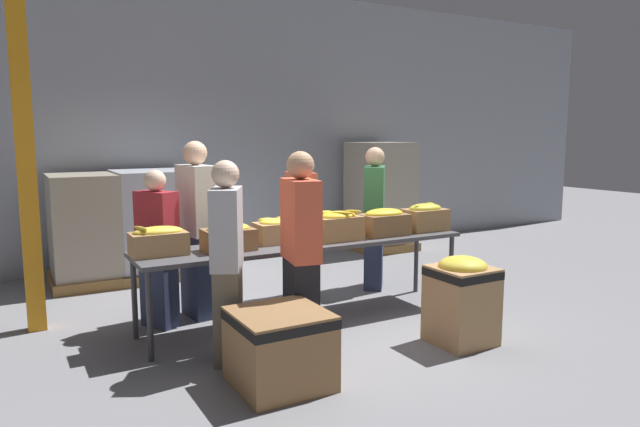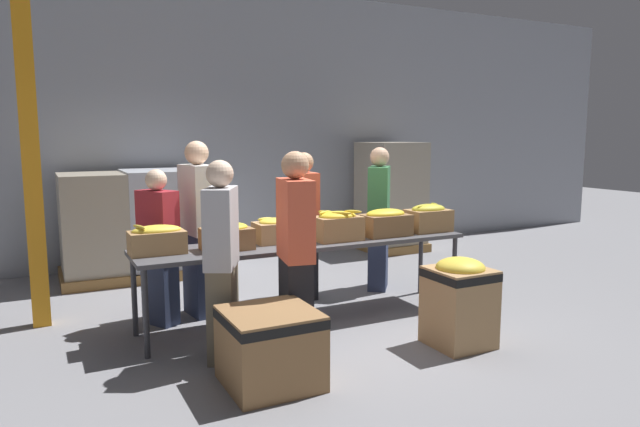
{
  "view_description": "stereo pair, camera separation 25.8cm",
  "coord_description": "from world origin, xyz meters",
  "px_view_note": "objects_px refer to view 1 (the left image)",
  "views": [
    {
      "loc": [
        -2.6,
        -4.88,
        1.85
      ],
      "look_at": [
        0.15,
        0.01,
        1.07
      ],
      "focal_mm": 32.0,
      "sensor_mm": 36.0,
      "label": 1
    },
    {
      "loc": [
        -2.37,
        -5.0,
        1.85
      ],
      "look_at": [
        0.15,
        0.01,
        1.07
      ],
      "focal_mm": 32.0,
      "sensor_mm": 36.0,
      "label": 2
    }
  ],
  "objects_px": {
    "pallet_stack_0": "(381,197)",
    "banana_box_3": "(337,225)",
    "sorting_table": "(307,246)",
    "volunteer_3": "(227,263)",
    "volunteer_2": "(301,226)",
    "volunteer_4": "(158,250)",
    "banana_box_1": "(228,236)",
    "banana_box_0": "(158,241)",
    "pallet_stack_1": "(91,230)",
    "banana_box_2": "(275,230)",
    "volunteer_1": "(374,219)",
    "support_pillar": "(23,118)",
    "volunteer_5": "(301,255)",
    "donation_bin_0": "(280,345)",
    "volunteer_0": "(197,231)",
    "pallet_stack_2": "(155,224)",
    "banana_box_5": "(425,217)",
    "banana_box_4": "(384,222)"
  },
  "relations": [
    {
      "from": "volunteer_2",
      "to": "banana_box_5",
      "type": "bearing_deg",
      "value": 58.93
    },
    {
      "from": "sorting_table",
      "to": "pallet_stack_1",
      "type": "bearing_deg",
      "value": 122.55
    },
    {
      "from": "banana_box_4",
      "to": "volunteer_2",
      "type": "relative_size",
      "value": 0.3
    },
    {
      "from": "banana_box_1",
      "to": "donation_bin_0",
      "type": "relative_size",
      "value": 0.68
    },
    {
      "from": "banana_box_1",
      "to": "sorting_table",
      "type": "bearing_deg",
      "value": 1.86
    },
    {
      "from": "banana_box_0",
      "to": "banana_box_1",
      "type": "xyz_separation_m",
      "value": [
        0.61,
        -0.09,
        0.0
      ]
    },
    {
      "from": "banana_box_4",
      "to": "volunteer_0",
      "type": "relative_size",
      "value": 0.27
    },
    {
      "from": "volunteer_0",
      "to": "volunteer_5",
      "type": "bearing_deg",
      "value": 9.94
    },
    {
      "from": "banana_box_2",
      "to": "volunteer_2",
      "type": "distance_m",
      "value": 0.92
    },
    {
      "from": "volunteer_4",
      "to": "sorting_table",
      "type": "bearing_deg",
      "value": 39.5
    },
    {
      "from": "pallet_stack_2",
      "to": "volunteer_1",
      "type": "bearing_deg",
      "value": -42.0
    },
    {
      "from": "volunteer_2",
      "to": "pallet_stack_1",
      "type": "bearing_deg",
      "value": -127.57
    },
    {
      "from": "banana_box_2",
      "to": "pallet_stack_1",
      "type": "height_order",
      "value": "pallet_stack_1"
    },
    {
      "from": "banana_box_2",
      "to": "volunteer_0",
      "type": "relative_size",
      "value": 0.22
    },
    {
      "from": "sorting_table",
      "to": "volunteer_3",
      "type": "relative_size",
      "value": 2.03
    },
    {
      "from": "volunteer_5",
      "to": "pallet_stack_0",
      "type": "xyz_separation_m",
      "value": [
        3.18,
        3.34,
        -0.0
      ]
    },
    {
      "from": "volunteer_0",
      "to": "support_pillar",
      "type": "height_order",
      "value": "support_pillar"
    },
    {
      "from": "pallet_stack_0",
      "to": "banana_box_3",
      "type": "bearing_deg",
      "value": -132.19
    },
    {
      "from": "sorting_table",
      "to": "banana_box_2",
      "type": "distance_m",
      "value": 0.36
    },
    {
      "from": "volunteer_1",
      "to": "support_pillar",
      "type": "distance_m",
      "value": 3.86
    },
    {
      "from": "volunteer_2",
      "to": "volunteer_5",
      "type": "distance_m",
      "value": 1.69
    },
    {
      "from": "banana_box_4",
      "to": "volunteer_0",
      "type": "xyz_separation_m",
      "value": [
        -1.77,
        0.74,
        -0.06
      ]
    },
    {
      "from": "volunteer_0",
      "to": "volunteer_4",
      "type": "distance_m",
      "value": 0.46
    },
    {
      "from": "sorting_table",
      "to": "pallet_stack_1",
      "type": "relative_size",
      "value": 2.45
    },
    {
      "from": "sorting_table",
      "to": "volunteer_2",
      "type": "xyz_separation_m",
      "value": [
        0.32,
        0.76,
        0.07
      ]
    },
    {
      "from": "volunteer_5",
      "to": "banana_box_5",
      "type": "bearing_deg",
      "value": -59.41
    },
    {
      "from": "volunteer_2",
      "to": "support_pillar",
      "type": "xyz_separation_m",
      "value": [
        -2.71,
        0.27,
        1.18
      ]
    },
    {
      "from": "banana_box_3",
      "to": "banana_box_5",
      "type": "distance_m",
      "value": 1.14
    },
    {
      "from": "donation_bin_0",
      "to": "support_pillar",
      "type": "xyz_separation_m",
      "value": [
        -1.5,
        2.25,
        1.69
      ]
    },
    {
      "from": "banana_box_5",
      "to": "pallet_stack_1",
      "type": "bearing_deg",
      "value": 139.28
    },
    {
      "from": "banana_box_1",
      "to": "banana_box_0",
      "type": "bearing_deg",
      "value": 171.26
    },
    {
      "from": "volunteer_2",
      "to": "volunteer_4",
      "type": "distance_m",
      "value": 1.67
    },
    {
      "from": "volunteer_3",
      "to": "pallet_stack_2",
      "type": "height_order",
      "value": "volunteer_3"
    },
    {
      "from": "banana_box_2",
      "to": "volunteer_4",
      "type": "height_order",
      "value": "volunteer_4"
    },
    {
      "from": "volunteer_3",
      "to": "volunteer_4",
      "type": "bearing_deg",
      "value": 41.11
    },
    {
      "from": "banana_box_2",
      "to": "pallet_stack_2",
      "type": "xyz_separation_m",
      "value": [
        -0.56,
        2.54,
        -0.24
      ]
    },
    {
      "from": "banana_box_3",
      "to": "volunteer_5",
      "type": "xyz_separation_m",
      "value": [
        -0.75,
        -0.66,
        -0.1
      ]
    },
    {
      "from": "volunteer_2",
      "to": "donation_bin_0",
      "type": "relative_size",
      "value": 2.49
    },
    {
      "from": "volunteer_2",
      "to": "volunteer_5",
      "type": "relative_size",
      "value": 0.96
    },
    {
      "from": "banana_box_5",
      "to": "volunteer_2",
      "type": "distance_m",
      "value": 1.38
    },
    {
      "from": "volunteer_3",
      "to": "banana_box_5",
      "type": "bearing_deg",
      "value": -50.7
    },
    {
      "from": "banana_box_3",
      "to": "pallet_stack_1",
      "type": "relative_size",
      "value": 0.34
    },
    {
      "from": "volunteer_0",
      "to": "pallet_stack_1",
      "type": "xyz_separation_m",
      "value": [
        -0.75,
        1.94,
        -0.21
      ]
    },
    {
      "from": "donation_bin_0",
      "to": "pallet_stack_2",
      "type": "xyz_separation_m",
      "value": [
        0.02,
        3.85,
        0.38
      ]
    },
    {
      "from": "banana_box_1",
      "to": "support_pillar",
      "type": "xyz_separation_m",
      "value": [
        -1.56,
        1.06,
        1.07
      ]
    },
    {
      "from": "banana_box_1",
      "to": "banana_box_3",
      "type": "xyz_separation_m",
      "value": [
        1.12,
        -0.06,
        0.02
      ]
    },
    {
      "from": "banana_box_2",
      "to": "donation_bin_0",
      "type": "height_order",
      "value": "banana_box_2"
    },
    {
      "from": "banana_box_1",
      "to": "banana_box_3",
      "type": "relative_size",
      "value": 0.98
    },
    {
      "from": "volunteer_3",
      "to": "support_pillar",
      "type": "bearing_deg",
      "value": 66.61
    },
    {
      "from": "volunteer_0",
      "to": "volunteer_2",
      "type": "height_order",
      "value": "volunteer_0"
    }
  ]
}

